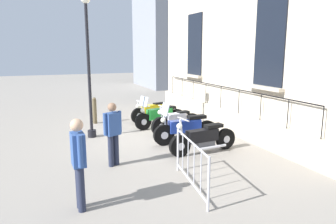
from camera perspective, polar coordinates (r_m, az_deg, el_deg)
name	(u,v)px	position (r m, az deg, el deg)	size (l,w,h in m)	color
ground_plane	(173,134)	(10.94, 0.99, -4.03)	(60.00, 60.00, 0.00)	gray
building_facade	(232,39)	(11.66, 11.70, 12.95)	(0.82, 10.66, 6.79)	beige
motorcycle_yellow	(153,111)	(12.78, -2.77, 0.10)	(1.99, 0.68, 0.90)	black
motorcycle_green	(160,116)	(11.77, -1.43, -0.75)	(2.13, 0.72, 1.24)	black
motorcycle_silver	(176,122)	(10.90, 1.57, -1.83)	(1.95, 0.64, 1.03)	black
motorcycle_blue	(186,129)	(9.80, 3.25, -3.14)	(2.16, 0.62, 1.30)	black
motorcycle_black	(203,139)	(8.93, 6.48, -4.89)	(2.16, 0.59, 1.07)	black
lamppost	(89,63)	(10.50, -14.34, 8.68)	(0.31, 0.31, 4.61)	black
crowd_barrier	(191,163)	(6.62, 4.23, -9.26)	(0.34, 2.05, 1.05)	#B7B7BF
bollard	(95,110)	(12.74, -13.28, 0.30)	(0.17, 0.17, 1.06)	brown
pedestrian_standing	(113,131)	(7.89, -10.06, -3.41)	(0.50, 0.34, 1.62)	#23283D
pedestrian_walking	(79,159)	(5.84, -16.03, -8.29)	(0.24, 0.53, 1.71)	#23283D
distant_building	(165,21)	(25.82, -0.51, 16.25)	(3.76, 5.82, 10.28)	gray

